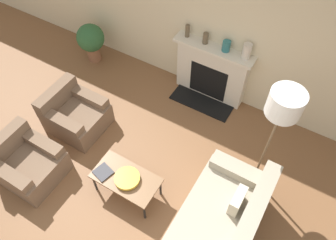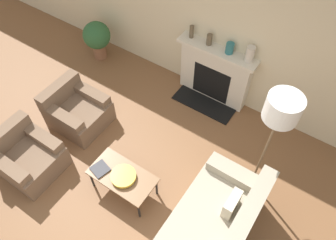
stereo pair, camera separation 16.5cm
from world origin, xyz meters
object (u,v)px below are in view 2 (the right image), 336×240
(armchair_near, at_px, (27,157))
(bowl, at_px, (123,176))
(fireplace, at_px, (214,74))
(floor_lamp, at_px, (280,116))
(mantel_vase_center_right, at_px, (230,48))
(mantel_vase_center_left, at_px, (209,40))
(mantel_vase_left, at_px, (192,32))
(potted_plant, at_px, (97,37))
(book, at_px, (100,169))
(couch, at_px, (207,238))
(armchair_far, at_px, (77,111))
(mantel_vase_right, at_px, (250,54))
(coffee_table, at_px, (122,177))

(armchair_near, xyz_separation_m, bowl, (1.45, 0.46, 0.19))
(fireplace, distance_m, floor_lamp, 2.07)
(mantel_vase_center_right, bearing_deg, floor_lamp, -45.75)
(mantel_vase_center_left, bearing_deg, mantel_vase_left, 180.00)
(floor_lamp, xyz_separation_m, mantel_vase_left, (-1.83, 1.19, -0.39))
(mantel_vase_left, bearing_deg, potted_plant, -169.88)
(mantel_vase_center_right, height_order, potted_plant, mantel_vase_center_right)
(book, bearing_deg, couch, 15.71)
(armchair_far, height_order, book, armchair_far)
(bowl, height_order, mantel_vase_center_left, mantel_vase_center_left)
(book, distance_m, mantel_vase_right, 2.70)
(bowl, bearing_deg, book, -166.86)
(coffee_table, height_order, mantel_vase_center_left, mantel_vase_center_left)
(fireplace, xyz_separation_m, coffee_table, (-0.13, -2.31, -0.13))
(coffee_table, height_order, potted_plant, potted_plant)
(mantel_vase_center_left, bearing_deg, mantel_vase_right, 0.00)
(couch, xyz_separation_m, armchair_far, (-2.77, 0.63, -0.06))
(mantel_vase_right, bearing_deg, book, -111.20)
(fireplace, height_order, floor_lamp, floor_lamp)
(coffee_table, distance_m, mantel_vase_right, 2.54)
(mantel_vase_center_left, bearing_deg, potted_plant, -171.36)
(book, relative_size, floor_lamp, 0.15)
(coffee_table, distance_m, mantel_vase_center_right, 2.47)
(couch, relative_size, armchair_near, 2.31)
(coffee_table, height_order, floor_lamp, floor_lamp)
(mantel_vase_left, height_order, mantel_vase_center_right, mantel_vase_left)
(floor_lamp, distance_m, mantel_vase_center_right, 1.71)
(floor_lamp, bearing_deg, bowl, -141.23)
(mantel_vase_right, bearing_deg, couch, -73.15)
(book, xyz_separation_m, mantel_vase_left, (-0.06, 2.42, 0.73))
(couch, height_order, mantel_vase_center_left, mantel_vase_center_left)
(couch, relative_size, coffee_table, 2.15)
(mantel_vase_left, height_order, mantel_vase_right, mantel_vase_right)
(potted_plant, bearing_deg, bowl, -41.97)
(armchair_far, xyz_separation_m, mantel_vase_left, (1.05, 1.76, 0.89))
(book, bearing_deg, mantel_vase_center_right, 90.45)
(couch, height_order, armchair_near, couch)
(couch, bearing_deg, book, -88.99)
(mantel_vase_right, bearing_deg, mantel_vase_left, 180.00)
(bowl, bearing_deg, coffee_table, 159.16)
(coffee_table, relative_size, floor_lamp, 0.50)
(mantel_vase_center_right, relative_size, potted_plant, 0.22)
(armchair_near, relative_size, floor_lamp, 0.46)
(armchair_far, height_order, mantel_vase_left, mantel_vase_left)
(armchair_far, bearing_deg, mantel_vase_right, -49.33)
(mantel_vase_center_left, bearing_deg, couch, -59.65)
(mantel_vase_left, bearing_deg, bowl, -80.27)
(armchair_far, bearing_deg, book, -120.77)
(coffee_table, xyz_separation_m, floor_lamp, (1.47, 1.14, 1.17))
(couch, bearing_deg, armchair_far, -102.83)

